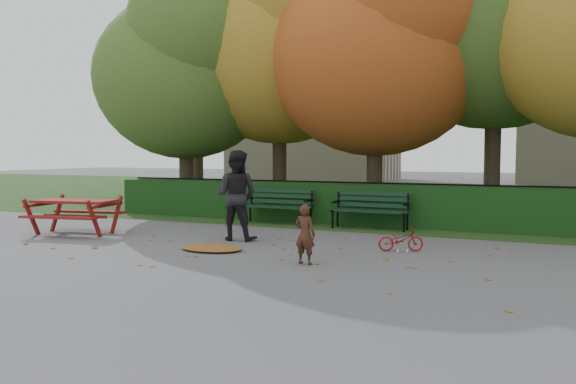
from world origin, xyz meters
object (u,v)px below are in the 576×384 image
at_px(tree_b, 287,34).
at_px(bicycle, 401,240).
at_px(bench_left, 278,203).
at_px(picnic_table, 75,207).
at_px(child, 305,234).
at_px(tree_c, 386,40).
at_px(adult, 236,195).
at_px(tree_a, 189,64).
at_px(tree_f, 201,50).
at_px(bench_right, 371,207).

height_order(tree_b, bicycle, tree_b).
bearing_deg(bench_left, bicycle, -36.01).
relative_size(picnic_table, child, 2.05).
bearing_deg(tree_c, child, -86.24).
height_order(bench_left, adult, adult).
height_order(tree_c, picnic_table, tree_c).
bearing_deg(tree_a, adult, -47.65).
xyz_separation_m(tree_b, tree_f, (-4.69, 2.49, 0.29)).
relative_size(bench_left, adult, 0.97).
bearing_deg(tree_f, bicycle, -40.78).
xyz_separation_m(tree_f, adult, (6.16, -8.29, -4.77)).
distance_m(bench_left, bench_right, 2.40).
relative_size(tree_b, child, 9.03).
bearing_deg(tree_f, tree_a, -62.02).
distance_m(tree_f, bench_right, 11.19).
bearing_deg(adult, bicycle, 174.48).
xyz_separation_m(bench_right, child, (0.18, -4.52, -0.03)).
distance_m(tree_a, adult, 7.22).
xyz_separation_m(tree_a, tree_b, (2.74, 1.17, 0.88)).
xyz_separation_m(tree_f, bicycle, (9.56, -8.24, -5.48)).
bearing_deg(bench_right, tree_a, 163.39).
bearing_deg(bicycle, picnic_table, 71.73).
relative_size(tree_a, adult, 4.05).
height_order(tree_b, tree_f, tree_f).
bearing_deg(tree_c, adult, -109.82).
height_order(tree_b, adult, tree_b).
relative_size(tree_a, bench_right, 4.16).
xyz_separation_m(tree_a, bicycle, (7.61, -4.58, -4.31)).
xyz_separation_m(tree_a, tree_f, (-1.94, 3.66, 1.17)).
xyz_separation_m(tree_a, tree_c, (6.02, 0.38, 0.30)).
xyz_separation_m(bench_right, picnic_table, (-5.78, -3.44, 0.07)).
distance_m(tree_a, tree_f, 4.31).
relative_size(adult, bicycle, 2.28).
xyz_separation_m(tree_c, bicycle, (1.59, -4.97, -4.61)).
bearing_deg(adult, tree_f, -59.60).
bearing_deg(tree_a, bench_left, -25.76).
distance_m(tree_b, bench_left, 5.87).
relative_size(tree_a, bench_left, 4.16).
bearing_deg(bicycle, tree_b, 16.08).
height_order(tree_c, bench_right, tree_c).
bearing_deg(bench_right, tree_f, 146.08).
bearing_deg(bench_right, child, -87.72).
bearing_deg(tree_b, picnic_table, -109.00).
bearing_deg(child, tree_f, -43.12).
xyz_separation_m(tree_b, adult, (1.47, -5.79, -4.48)).
height_order(bench_left, bicycle, bench_left).
bearing_deg(child, tree_b, -56.82).
bearing_deg(tree_b, tree_a, -156.95).
bearing_deg(bench_left, tree_c, 46.64).
xyz_separation_m(bench_left, bicycle, (3.73, -2.71, -0.31)).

